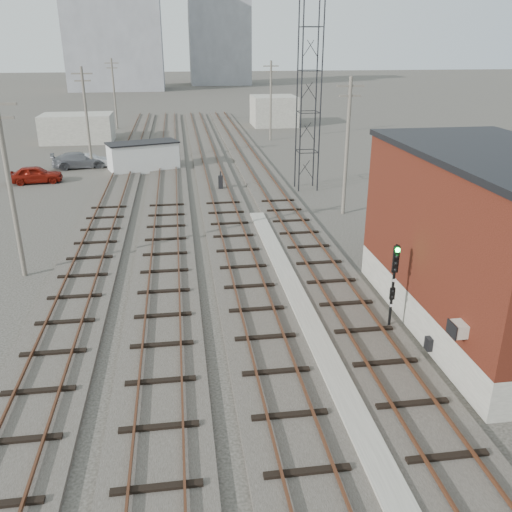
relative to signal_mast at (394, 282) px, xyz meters
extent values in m
plane|color=#282621|center=(-3.70, 47.89, -2.13)|extent=(320.00, 320.00, 0.00)
cube|color=#332D28|center=(-1.20, 26.89, -2.03)|extent=(3.20, 90.00, 0.20)
cube|color=#4C2816|center=(-1.92, 26.89, -1.80)|extent=(0.07, 90.00, 0.12)
cube|color=#4C2816|center=(-0.48, 26.89, -1.80)|extent=(0.07, 90.00, 0.12)
cube|color=#332D28|center=(-5.20, 26.89, -2.03)|extent=(3.20, 90.00, 0.20)
cube|color=#4C2816|center=(-5.92, 26.89, -1.80)|extent=(0.07, 90.00, 0.12)
cube|color=#4C2816|center=(-4.48, 26.89, -1.80)|extent=(0.07, 90.00, 0.12)
cube|color=#332D28|center=(-9.20, 26.89, -2.03)|extent=(3.20, 90.00, 0.20)
cube|color=#4C2816|center=(-9.92, 26.89, -1.80)|extent=(0.07, 90.00, 0.12)
cube|color=#4C2816|center=(-8.48, 26.89, -1.80)|extent=(0.07, 90.00, 0.12)
cube|color=#332D28|center=(-13.20, 26.89, -2.03)|extent=(3.20, 90.00, 0.20)
cube|color=#4C2816|center=(-13.92, 26.89, -1.80)|extent=(0.07, 90.00, 0.12)
cube|color=#4C2816|center=(-12.48, 26.89, -1.80)|extent=(0.07, 90.00, 0.12)
cube|color=gray|center=(-3.20, 1.89, -2.00)|extent=(0.90, 28.00, 0.26)
cube|color=gray|center=(3.80, -0.11, -1.38)|extent=(6.00, 12.00, 1.50)
cube|color=#5A2015|center=(3.80, -0.11, 2.12)|extent=(6.00, 12.00, 5.50)
cube|color=black|center=(3.80, -0.11, 4.97)|extent=(6.20, 12.20, 0.25)
cube|color=beige|center=(0.58, -4.11, 0.12)|extent=(0.45, 0.62, 0.45)
cube|color=black|center=(0.70, -2.11, -1.63)|extent=(0.20, 0.35, 0.50)
cylinder|color=black|center=(1.05, 22.14, 5.37)|extent=(0.10, 0.10, 15.00)
cylinder|color=black|center=(2.55, 22.14, 5.37)|extent=(0.10, 0.10, 15.00)
cylinder|color=black|center=(1.05, 23.64, 5.37)|extent=(0.10, 0.10, 15.00)
cylinder|color=black|center=(2.55, 23.64, 5.37)|extent=(0.10, 0.10, 15.00)
cylinder|color=#595147|center=(-16.20, 7.89, 2.37)|extent=(0.24, 0.24, 9.00)
cylinder|color=#595147|center=(-16.20, 32.89, 2.37)|extent=(0.24, 0.24, 9.00)
cube|color=#595147|center=(-16.20, 32.89, 6.27)|extent=(1.80, 0.12, 0.12)
cube|color=#595147|center=(-16.20, 32.89, 5.67)|extent=(1.40, 0.12, 0.12)
cylinder|color=#595147|center=(-16.20, 57.89, 2.37)|extent=(0.24, 0.24, 9.00)
cube|color=#595147|center=(-16.20, 57.89, 6.27)|extent=(1.80, 0.12, 0.12)
cube|color=#595147|center=(-16.20, 57.89, 5.67)|extent=(1.40, 0.12, 0.12)
cylinder|color=#595147|center=(2.80, 15.89, 2.37)|extent=(0.24, 0.24, 9.00)
cube|color=#595147|center=(2.80, 15.89, 6.27)|extent=(1.80, 0.12, 0.12)
cube|color=#595147|center=(2.80, 15.89, 5.67)|extent=(1.40, 0.12, 0.12)
cylinder|color=#595147|center=(2.80, 45.89, 2.37)|extent=(0.24, 0.24, 9.00)
cube|color=#595147|center=(2.80, 45.89, 6.27)|extent=(1.80, 0.12, 0.12)
cube|color=#595147|center=(2.80, 45.89, 5.67)|extent=(1.40, 0.12, 0.12)
cube|color=gray|center=(-21.70, 122.89, 12.87)|extent=(22.00, 14.00, 30.00)
cube|color=gray|center=(4.30, 137.89, 10.87)|extent=(16.00, 12.00, 26.00)
cube|color=gray|center=(-19.70, 47.89, -0.53)|extent=(8.00, 5.00, 3.20)
cube|color=gray|center=(5.30, 57.89, -0.13)|extent=(6.00, 6.00, 4.00)
cube|color=gray|center=(0.00, 0.03, -2.08)|extent=(0.40, 0.40, 0.10)
cylinder|color=black|center=(0.00, 0.03, -0.28)|extent=(0.11, 0.11, 3.71)
cube|color=black|center=(0.00, 0.01, 0.98)|extent=(0.24, 0.10, 1.11)
sphere|color=#0CE533|center=(0.00, -0.08, 1.39)|extent=(0.19, 0.19, 0.19)
sphere|color=black|center=(0.00, -0.08, 1.11)|extent=(0.19, 0.19, 0.19)
sphere|color=black|center=(0.00, -0.08, 0.84)|extent=(0.19, 0.19, 0.19)
sphere|color=black|center=(0.00, -0.08, 0.56)|extent=(0.19, 0.19, 0.19)
cube|color=black|center=(0.00, 0.01, -0.51)|extent=(0.20, 0.09, 0.51)
cube|color=white|center=(0.00, -0.05, 0.09)|extent=(0.15, 0.02, 0.11)
cube|color=white|center=(0.00, -0.05, -1.02)|extent=(0.15, 0.02, 0.11)
cube|color=black|center=(-5.02, 23.16, -1.46)|extent=(0.39, 0.39, 1.11)
cylinder|color=black|center=(-5.02, 23.16, -0.74)|extent=(0.09, 0.09, 0.33)
cube|color=silver|center=(-11.37, 31.20, -0.87)|extent=(6.53, 4.26, 2.52)
cube|color=black|center=(-11.37, 31.20, 0.44)|extent=(6.79, 4.51, 0.12)
imported|color=maroon|center=(-20.07, 27.89, -1.41)|extent=(4.43, 2.20, 1.45)
imported|color=#B2B4BA|center=(-16.46, 33.54, -1.51)|extent=(3.81, 1.43, 1.24)
imported|color=slate|center=(-17.37, 33.37, -1.41)|extent=(5.30, 2.98, 1.45)
camera|label=1|loc=(-8.19, -18.60, 8.88)|focal=38.00mm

